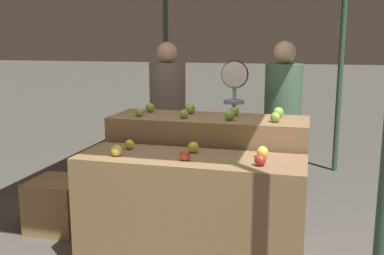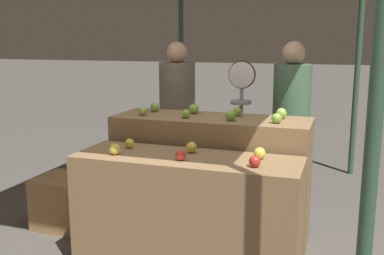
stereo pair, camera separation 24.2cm
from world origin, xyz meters
name	(u,v)px [view 2 (the right image)]	position (x,y,z in m)	size (l,w,h in m)	color
display_counter_front	(187,215)	(0.00, 0.00, 0.44)	(1.61, 0.55, 0.88)	olive
display_counter_back	(211,179)	(0.00, 0.60, 0.53)	(1.61, 0.55, 1.07)	olive
apple_front_0	(115,149)	(-0.51, -0.12, 0.92)	(0.08, 0.08, 0.08)	yellow
apple_front_1	(181,155)	(-0.01, -0.11, 0.92)	(0.07, 0.07, 0.07)	red
apple_front_2	(255,161)	(0.51, -0.11, 0.92)	(0.08, 0.08, 0.08)	#B72D23
apple_front_3	(129,143)	(-0.50, 0.10, 0.92)	(0.07, 0.07, 0.07)	gold
apple_front_4	(191,147)	(-0.01, 0.12, 0.92)	(0.08, 0.08, 0.08)	gold
apple_front_5	(260,153)	(0.50, 0.10, 0.92)	(0.08, 0.08, 0.08)	yellow
apple_back_0	(143,111)	(-0.56, 0.48, 1.10)	(0.07, 0.07, 0.07)	#8EB247
apple_back_1	(186,114)	(-0.18, 0.49, 1.10)	(0.07, 0.07, 0.07)	#84AD3D
apple_back_2	(231,116)	(0.19, 0.49, 1.11)	(0.08, 0.08, 0.08)	#7AA338
apple_back_3	(277,118)	(0.55, 0.49, 1.11)	(0.08, 0.08, 0.08)	#84AD3D
apple_back_4	(155,107)	(-0.55, 0.71, 1.11)	(0.08, 0.08, 0.08)	#84AD3D
apple_back_5	(194,109)	(-0.19, 0.71, 1.11)	(0.09, 0.09, 0.09)	#84AD3D
apple_back_6	(238,112)	(0.19, 0.71, 1.10)	(0.08, 0.08, 0.08)	#7AA338
apple_back_7	(281,113)	(0.56, 0.71, 1.11)	(0.09, 0.09, 0.09)	#8EB247
produce_scale	(241,105)	(0.09, 1.29, 1.08)	(0.26, 0.20, 1.50)	#99999E
person_vendor_at_scale	(291,115)	(0.54, 1.54, 0.97)	(0.46, 0.46, 1.68)	#2D2D38
person_customer_left	(177,109)	(-0.68, 1.61, 0.96)	(0.43, 0.43, 1.67)	#2D2D38
wooden_crate_side	(65,201)	(-1.35, 0.44, 0.23)	(0.46, 0.46, 0.46)	#9E7547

